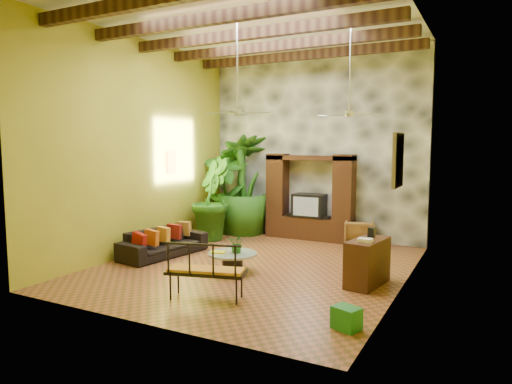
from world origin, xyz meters
The scene contains 23 objects.
ground centered at (0.00, 0.00, 0.00)m, with size 7.00×7.00×0.00m, color brown.
ceiling centered at (0.00, 0.00, 5.00)m, with size 6.00×7.00×0.02m, color silver.
back_wall centered at (0.00, 3.50, 2.50)m, with size 6.00×0.02×5.00m, color olive.
left_wall centered at (-3.00, 0.00, 2.50)m, with size 0.02×7.00×5.00m, color olive.
right_wall centered at (3.00, 0.00, 2.50)m, with size 0.02×7.00×5.00m, color olive.
stone_accent_wall centered at (0.00, 3.44, 2.50)m, with size 5.98×0.10×4.98m, color #3B3E43.
ceiling_beams centered at (0.00, 0.00, 4.78)m, with size 5.95×5.36×0.22m.
entertainment_center centered at (0.00, 3.14, 0.97)m, with size 2.40×0.55×2.30m.
ceiling_fan_front centered at (-0.20, -0.40, 3.40)m, with size 1.28×1.28×1.86m.
ceiling_fan_back centered at (1.60, 1.20, 3.40)m, with size 1.28×1.28×1.86m.
wall_art_mask centered at (-2.96, 1.00, 2.10)m, with size 0.06×0.32×0.55m, color gold.
wall_art_painting centered at (2.96, -0.60, 2.30)m, with size 0.06×0.70×0.90m, color #245185.
sofa centered at (-2.30, -0.19, 0.31)m, with size 2.13×0.83×0.62m, color black.
wicker_armchair centered at (1.43, 2.92, 0.33)m, with size 0.69×0.71×0.65m, color olive.
tall_plant_a centered at (-2.40, 2.69, 1.21)m, with size 1.27×0.86×2.42m, color #24651A.
tall_plant_b centered at (-2.37, 1.90, 1.11)m, with size 1.22×0.98×2.21m, color #236019.
tall_plant_c centered at (-1.93, 2.98, 1.41)m, with size 1.58×1.58×2.83m, color #29671B.
coffee_table centered at (-0.19, -0.63, 0.26)m, with size 0.98×0.98×0.40m.
centerpiece_plant centered at (-0.11, -0.58, 0.59)m, with size 0.34×0.29×0.38m, color #195516.
yellow_tray centered at (-0.44, -0.78, 0.42)m, with size 0.28×0.20×0.03m, color yellow.
iron_bench centered at (0.22, -2.27, 0.55)m, with size 1.39×0.83×0.57m.
side_console centered at (2.41, -0.21, 0.42)m, with size 0.47×1.05×0.84m, color #3A1A12.
green_bin centered at (2.65, -2.35, 0.16)m, with size 0.37×0.27×0.32m, color #1C691F.
Camera 1 is at (4.36, -8.34, 2.56)m, focal length 32.00 mm.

